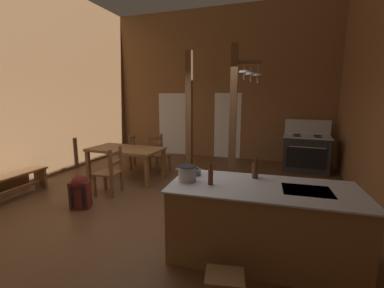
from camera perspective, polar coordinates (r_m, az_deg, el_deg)
ground_plane at (r=4.69m, az=-6.11°, el=-14.32°), size 7.61×8.92×0.10m
wall_back at (r=8.20m, az=5.90°, el=13.10°), size 7.61×0.14×4.59m
wall_left at (r=6.54m, az=-36.18°, el=11.89°), size 0.14×8.92×4.59m
glazed_door_back_left at (r=8.63m, az=-4.37°, el=4.53°), size 1.00×0.01×2.05m
glazed_panel_back_right at (r=8.10m, az=7.97°, el=4.08°), size 0.84×0.01×2.05m
kitchen_island at (r=3.26m, az=15.32°, el=-16.63°), size 2.20×1.06×0.89m
stove_range at (r=7.28m, az=24.31°, el=-1.80°), size 1.20×0.89×1.32m
support_post_with_pot_rack at (r=5.23m, az=9.72°, el=6.96°), size 0.65×0.27×2.94m
support_post_center at (r=5.92m, az=-0.66°, el=6.22°), size 0.14×0.14×2.94m
step_stool at (r=2.71m, az=7.33°, el=-29.28°), size 0.40×0.34×0.30m
dining_table at (r=6.14m, az=-14.72°, el=-1.71°), size 1.74×0.97×0.74m
ladderback_chair_near_window at (r=7.04m, az=-12.23°, el=-1.74°), size 0.54×0.54×0.95m
ladderback_chair_by_post at (r=5.30m, az=-17.98°, el=-6.04°), size 0.48×0.48×0.95m
ladderback_chair_at_table_end at (r=6.71m, az=-7.64°, el=-2.19°), size 0.61×0.61×0.95m
bench_along_left_wall at (r=5.98m, az=-36.84°, el=-7.20°), size 0.36×1.69×0.44m
backpack at (r=4.87m, az=-23.93°, el=-9.59°), size 0.37×0.36×0.60m
stockpot_on_counter at (r=3.13m, az=-1.11°, el=-6.62°), size 0.30×0.23×0.19m
mixing_bowl_on_counter at (r=3.40m, az=0.11°, el=-6.22°), size 0.22×0.22×0.08m
bottle_tall_on_counter at (r=3.33m, az=14.09°, el=-5.64°), size 0.08×0.08×0.28m
bottle_short_on_counter at (r=3.01m, az=4.22°, el=-7.24°), size 0.06×0.06×0.25m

